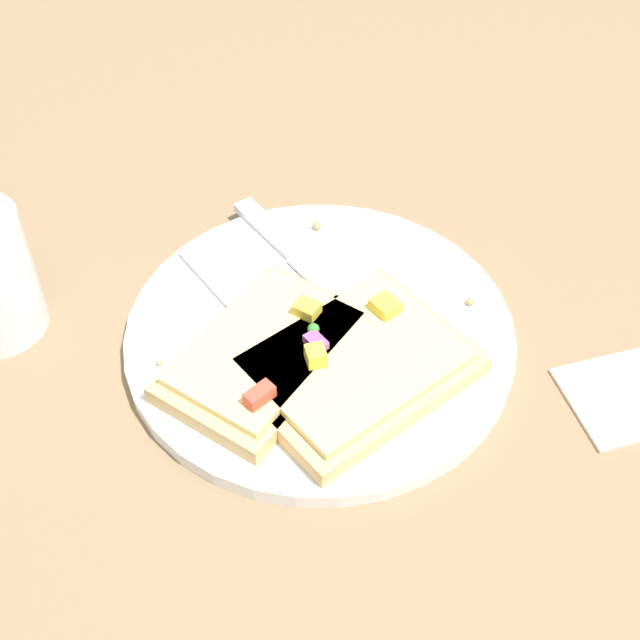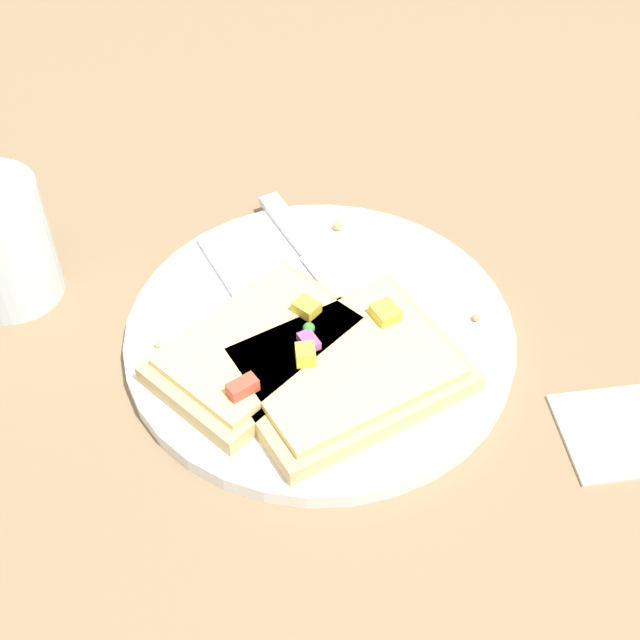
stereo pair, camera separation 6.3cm
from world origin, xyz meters
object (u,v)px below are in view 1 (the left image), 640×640
plate (320,335)px  knife (304,262)px  pizza_slice_main (355,365)px  fork (264,336)px  pizza_slice_corner (266,354)px

plate → knife: (-0.01, -0.07, 0.01)m
knife → pizza_slice_main: size_ratio=1.10×
plate → fork: size_ratio=1.45×
plate → pizza_slice_corner: 0.05m
pizza_slice_corner → knife: bearing=20.3°
plate → pizza_slice_main: pizza_slice_main is taller
knife → pizza_slice_corner: (0.05, 0.09, 0.01)m
fork → pizza_slice_main: 0.07m
knife → pizza_slice_main: bearing=-18.4°
fork → knife: (-0.05, -0.07, 0.00)m
plate → pizza_slice_main: 0.05m
pizza_slice_main → knife: bearing=69.2°
pizza_slice_main → pizza_slice_corner: pizza_slice_main is taller
fork → knife: bearing=124.6°
plate → fork: 0.04m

